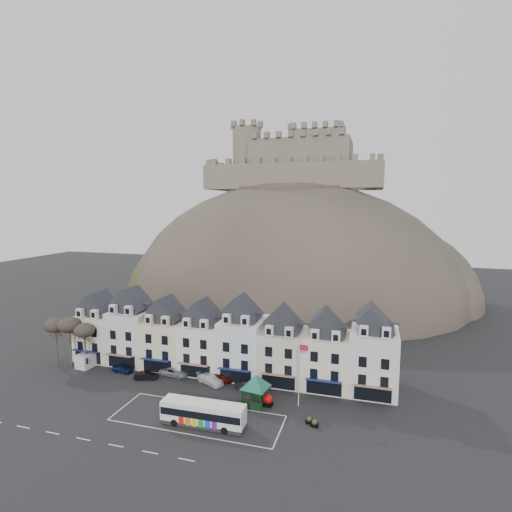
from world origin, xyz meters
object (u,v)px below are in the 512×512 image
Objects in this scene: flagpole at (300,370)px; car_navy at (123,369)px; bus_shelter at (256,382)px; car_charcoal at (248,387)px; car_maroon at (220,378)px; bus at (203,413)px; white_van at (91,358)px; red_buoy at (268,400)px; car_white at (210,379)px; car_black at (146,376)px; car_silver at (174,372)px.

flagpole is 30.57m from car_navy.
car_charcoal is (-2.30, 3.67, -2.72)m from bus_shelter.
flagpole is at bearing -116.74° from car_maroon.
car_maroon is (-2.53, 12.15, -1.01)m from bus.
bus_shelter is 24.79m from car_navy.
car_maroon is at bearing 100.63° from bus.
bus_shelter is 9.51m from car_maroon.
white_van is 1.37× the size of car_maroon.
car_maroon is at bearing 153.64° from bus_shelter.
red_buoy is at bearing -2.97° from white_van.
car_charcoal is at bearing 139.19° from red_buoy.
car_charcoal is at bearing -71.24° from car_white.
car_navy is (-19.43, 10.90, -1.07)m from bus.
white_van reaches higher than car_white.
car_maroon is at bearing 87.78° from car_charcoal.
car_black is 10.51m from car_white.
white_van is 16.06m from car_silver.
bus is 6.32× the size of red_buoy.
car_navy is at bearing 101.65° from car_silver.
car_black is (12.36, -2.50, -0.59)m from white_van.
car_white is (10.40, 1.55, 0.10)m from car_black.
car_navy is 0.92× the size of car_maroon.
flagpole is at bearing -89.77° from car_charcoal.
car_black is 16.82m from car_charcoal.
bus reaches higher than car_black.
car_white is at bearing 107.76° from bus.
car_black is at bearing 172.88° from red_buoy.
car_black is 0.75× the size of car_white.
car_black is 0.94× the size of car_maroon.
bus is 2.20× the size of car_white.
bus is at bearing -132.97° from red_buoy.
white_van is 12.62m from car_black.
bus_shelter is at bearing -172.66° from red_buoy.
car_white is (6.70, -0.95, 0.03)m from car_silver.
bus is 22.30m from car_navy.
bus is 1.59× the size of bus_shelter.
bus is 29.24m from white_van.
flagpole is 15.47m from car_white.
bus_shelter is 3.97× the size of red_buoy.
red_buoy is at bearing 45.91° from bus.
car_navy is at bearing 104.66° from car_charcoal.
car_navy is at bearing 116.05° from car_white.
white_van is 1.12× the size of car_silver.
car_white reaches higher than car_charcoal.
car_maroon is (-13.20, 3.89, -4.54)m from flagpole.
bus is at bearing -142.24° from flagpole.
car_navy is 0.98× the size of car_black.
car_maroon is (-7.40, 5.32, -2.73)m from bus_shelter.
bus is 9.67m from red_buoy.
car_maroon is at bearing -28.84° from car_white.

